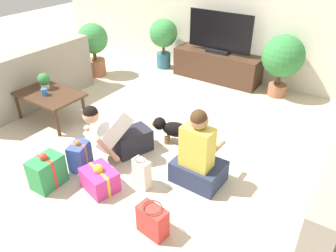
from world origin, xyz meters
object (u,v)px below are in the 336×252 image
object	(u,v)px
gift_box_a	(100,179)
gift_bag_a	(153,221)
person_kneeling	(117,133)
dog	(171,128)
tv_console	(217,66)
gift_box_b	(47,172)
potted_plant_back_left	(163,37)
sofa_left	(24,83)
mug	(44,92)
person_sitting	(198,158)
gift_bag_b	(142,173)
coffee_table	(48,96)
potted_plant_back_right	(283,58)
potted_plant_corner_left	(93,44)
tv	(219,35)
gift_box_c	(80,156)
tabletop_plant	(44,80)

from	to	relation	value
gift_box_a	gift_bag_a	xyz separation A→B (m)	(0.80, -0.16, 0.03)
person_kneeling	dog	distance (m)	0.70
gift_bag_a	tv_console	bearing A→B (deg)	108.12
dog	gift_box_b	world-z (taller)	gift_box_b
tv_console	gift_box_a	bearing A→B (deg)	-84.27
tv_console	potted_plant_back_left	bearing A→B (deg)	-177.45
sofa_left	dog	bearing A→B (deg)	96.50
person_kneeling	mug	bearing A→B (deg)	-161.80
person_sitting	gift_bag_b	size ratio (longest dim) A/B	2.50
dog	mug	xyz separation A→B (m)	(-1.69, -0.53, 0.26)
coffee_table	person_kneeling	world-z (taller)	person_kneeling
person_kneeling	coffee_table	bearing A→B (deg)	-164.51
coffee_table	potted_plant_back_right	size ratio (longest dim) A/B	0.97
potted_plant_back_right	sofa_left	bearing A→B (deg)	-143.07
potted_plant_back_left	person_kneeling	size ratio (longest dim) A/B	1.15
coffee_table	tv_console	world-z (taller)	tv_console
potted_plant_back_left	gift_bag_b	bearing A→B (deg)	-58.93
person_kneeling	gift_bag_b	world-z (taller)	person_kneeling
sofa_left	potted_plant_back_left	bearing A→B (deg)	158.28
potted_plant_corner_left	sofa_left	bearing A→B (deg)	-95.94
potted_plant_back_left	gift_bag_a	size ratio (longest dim) A/B	2.97
potted_plant_back_left	dog	xyz separation A→B (m)	(1.59, -2.11, -0.40)
tv_console	tv	distance (m)	0.55
gift_box_a	tv_console	bearing A→B (deg)	95.73
tv_console	potted_plant_back_right	distance (m)	1.19
potted_plant_corner_left	gift_bag_b	xyz separation A→B (m)	(2.60, -1.96, -0.41)
person_kneeling	mug	size ratio (longest dim) A/B	6.77
gift_bag_a	mug	bearing A→B (deg)	162.01
tv_console	sofa_left	bearing A→B (deg)	-130.26
tv	person_kneeling	size ratio (longest dim) A/B	1.41
dog	gift_bag_a	xyz separation A→B (m)	(0.67, -1.30, -0.06)
gift_box_a	gift_bag_a	bearing A→B (deg)	-11.58
gift_box_c	gift_bag_b	xyz separation A→B (m)	(0.76, 0.15, 0.01)
potted_plant_corner_left	mug	xyz separation A→B (m)	(0.71, -1.63, -0.11)
person_kneeling	mug	xyz separation A→B (m)	(-1.33, 0.06, 0.14)
sofa_left	potted_plant_back_left	world-z (taller)	potted_plant_back_left
coffee_table	potted_plant_back_left	distance (m)	2.59
coffee_table	gift_bag_b	world-z (taller)	coffee_table
gift_bag_a	gift_box_a	bearing A→B (deg)	168.42
sofa_left	coffee_table	xyz separation A→B (m)	(0.83, -0.18, 0.07)
potted_plant_back_right	person_kneeling	distance (m)	2.90
potted_plant_corner_left	tabletop_plant	distance (m)	1.58
gift_box_c	gift_bag_b	distance (m)	0.78
tv	potted_plant_corner_left	bearing A→B (deg)	-151.19
tv_console	gift_bag_b	world-z (taller)	tv_console
potted_plant_back_right	gift_bag_a	distance (m)	3.45
gift_box_a	gift_box_c	bearing A→B (deg)	163.07
tv	coffee_table	bearing A→B (deg)	-115.46
tv_console	person_kneeling	distance (m)	2.76
sofa_left	tv	xyz separation A→B (m)	(2.08, 2.45, 0.50)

